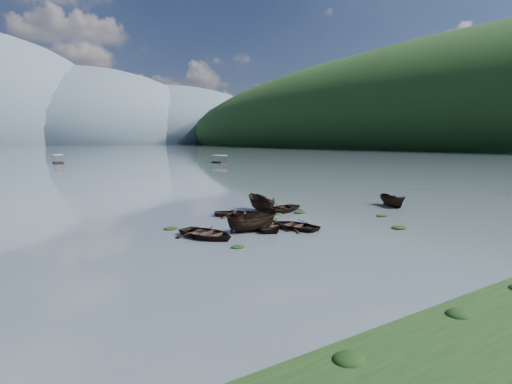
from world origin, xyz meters
TOP-DOWN VIEW (x-y plane):
  - ground_plane at (0.00, 0.00)m, footprint 2400.00×2400.00m
  - right_hill_far at (460.00, 220.00)m, footprint 520.00×1200.00m
  - haze_mtn_c at (140.00, 900.00)m, footprint 520.00×520.00m
  - haze_mtn_d at (320.00, 900.00)m, footprint 520.00×520.00m
  - rowboat_0 at (-8.50, 5.37)m, footprint 4.72×5.52m
  - rowboat_1 at (-3.01, 5.53)m, footprint 4.83×5.33m
  - rowboat_2 at (-4.63, 5.33)m, footprint 4.37×1.90m
  - rowboat_3 at (-1.28, 4.37)m, footprint 4.13×4.94m
  - rowboat_5 at (14.14, 7.13)m, footprint 2.61×4.19m
  - rowboat_6 at (-2.43, 11.45)m, footprint 5.16×4.81m
  - rowboat_7 at (2.28, 10.94)m, footprint 5.63×4.80m
  - rowboat_8 at (0.72, 12.23)m, footprint 2.45×4.84m
  - weed_clump_0 at (-7.98, 1.78)m, footprint 0.95×0.78m
  - weed_clump_1 at (-1.38, 7.14)m, footprint 0.88×0.70m
  - weed_clump_2 at (5.70, -0.21)m, footprint 1.32×1.05m
  - weed_clump_3 at (1.01, 10.01)m, footprint 1.02×0.86m
  - weed_clump_4 at (8.68, 3.98)m, footprint 1.19×0.95m
  - weed_clump_5 at (-9.69, 9.37)m, footprint 1.17×0.95m
  - weed_clump_6 at (-0.63, 8.10)m, footprint 0.83×0.69m
  - weed_clump_7 at (3.41, 9.43)m, footprint 1.20×0.96m
  - pontoon_centre at (-5.47, 116.49)m, footprint 3.02×6.70m
  - pontoon_right at (37.42, 91.21)m, footprint 2.78×6.10m

SIDE VIEW (x-z plane):
  - ground_plane at x=0.00m, z-range 0.00..0.00m
  - right_hill_far at x=460.00m, z-range -95.00..95.00m
  - haze_mtn_c at x=140.00m, z-range -130.00..130.00m
  - haze_mtn_d at x=320.00m, z-range -110.00..110.00m
  - rowboat_0 at x=-8.50m, z-range -0.48..0.48m
  - rowboat_1 at x=-3.01m, z-range -0.45..0.45m
  - rowboat_2 at x=-4.63m, z-range -0.82..0.82m
  - rowboat_3 at x=-1.28m, z-range -0.44..0.44m
  - rowboat_5 at x=14.14m, z-range -0.76..0.76m
  - rowboat_6 at x=-2.43m, z-range -0.44..0.44m
  - rowboat_7 at x=2.28m, z-range -0.49..0.49m
  - rowboat_8 at x=0.72m, z-range -0.89..0.89m
  - weed_clump_0 at x=-7.98m, z-range -0.10..0.10m
  - weed_clump_1 at x=-1.38m, z-range -0.10..0.10m
  - weed_clump_2 at x=5.70m, z-range -0.14..0.14m
  - weed_clump_3 at x=1.01m, z-range -0.11..0.11m
  - weed_clump_4 at x=8.68m, z-range -0.12..0.12m
  - weed_clump_5 at x=-9.69m, z-range -0.12..0.12m
  - weed_clump_6 at x=-0.63m, z-range -0.09..0.09m
  - weed_clump_7 at x=3.41m, z-range -0.13..0.13m
  - pontoon_centre at x=-5.47m, z-range -1.26..1.26m
  - pontoon_right at x=37.42m, z-range -1.15..1.15m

